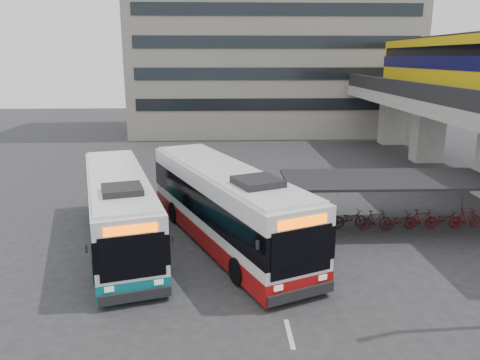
{
  "coord_description": "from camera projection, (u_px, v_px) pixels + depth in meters",
  "views": [
    {
      "loc": [
        0.5,
        -18.52,
        8.18
      ],
      "look_at": [
        1.42,
        4.93,
        2.0
      ],
      "focal_mm": 35.0,
      "sensor_mm": 36.0,
      "label": 1
    }
  ],
  "objects": [
    {
      "name": "pedestrian",
      "position": [
        109.0,
        241.0,
        19.35
      ],
      "size": [
        0.66,
        0.7,
        1.61
      ],
      "primitive_type": "imported",
      "rotation": [
        0.0,
        0.0,
        0.94
      ],
      "color": "black",
      "rests_on": "ground"
    },
    {
      "name": "bike_shelter",
      "position": [
        386.0,
        202.0,
        22.85
      ],
      "size": [
        10.0,
        4.0,
        2.54
      ],
      "color": "#595B60",
      "rests_on": "ground"
    },
    {
      "name": "bus_main",
      "position": [
        225.0,
        206.0,
        20.97
      ],
      "size": [
        7.52,
        12.63,
        3.73
      ],
      "rotation": [
        0.0,
        0.0,
        0.41
      ],
      "color": "white",
      "rests_on": "ground"
    },
    {
      "name": "viaduct",
      "position": [
        460.0,
        86.0,
        32.31
      ],
      "size": [
        8.0,
        32.0,
        9.68
      ],
      "color": "gray",
      "rests_on": "ground"
    },
    {
      "name": "ground",
      "position": [
        211.0,
        255.0,
        19.96
      ],
      "size": [
        120.0,
        120.0,
        0.0
      ],
      "primitive_type": "plane",
      "color": "#28282B",
      "rests_on": "ground"
    },
    {
      "name": "bus_teal",
      "position": [
        119.0,
        210.0,
        20.77
      ],
      "size": [
        5.67,
        11.91,
        3.45
      ],
      "rotation": [
        0.0,
        0.0,
        0.28
      ],
      "color": "white",
      "rests_on": "ground"
    },
    {
      "name": "road_markings",
      "position": [
        278.0,
        287.0,
        17.15
      ],
      "size": [
        0.15,
        7.6,
        0.01
      ],
      "color": "beige",
      "rests_on": "ground"
    },
    {
      "name": "office_block",
      "position": [
        270.0,
        17.0,
        51.79
      ],
      "size": [
        30.0,
        15.0,
        25.0
      ],
      "primitive_type": "cube",
      "color": "gray",
      "rests_on": "ground"
    }
  ]
}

